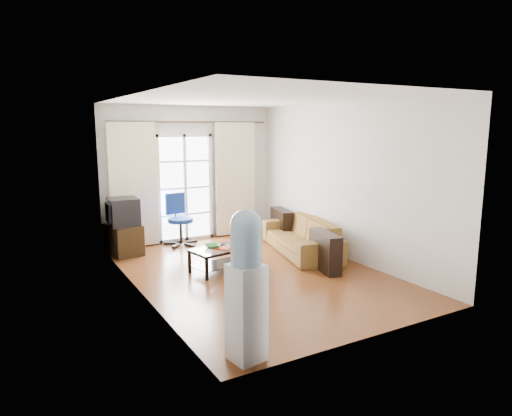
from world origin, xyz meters
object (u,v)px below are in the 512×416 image
Objects in this scene: sofa at (301,236)px; coffee_table at (221,256)px; tv_stand at (123,239)px; crt_tv at (122,212)px; task_chair at (180,230)px; water_cooler at (246,283)px.

coffee_table is (-1.75, -0.27, -0.07)m from sofa.
crt_tv is at bearing -100.29° from tv_stand.
crt_tv is (-1.11, 1.73, 0.55)m from coffee_table.
coffee_table is 2.10m from tv_stand.
tv_stand is 0.74× the size of task_chair.
water_cooler reaches higher than sofa.
water_cooler is (0.12, -4.48, 0.52)m from tv_stand.
tv_stand is at bearing 121.96° from coffee_table.
water_cooler is at bearing -86.74° from crt_tv.
coffee_table is 1.83× the size of crt_tv.
sofa is at bearing 38.37° from water_cooler.
water_cooler is (-2.74, -2.97, 0.48)m from sofa.
water_cooler is at bearing -108.61° from task_chair.
task_chair is at bearing 89.52° from coffee_table.
water_cooler is (-1.01, -4.59, 0.50)m from task_chair.
sofa is 2.23× the size of coffee_table.
sofa is at bearing -37.23° from tv_stand.
task_chair is (1.13, 0.11, 0.03)m from tv_stand.
water_cooler reaches higher than crt_tv.
crt_tv is 4.43m from water_cooler.
water_cooler is at bearing -110.17° from coffee_table.
sofa is 1.50× the size of water_cooler.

